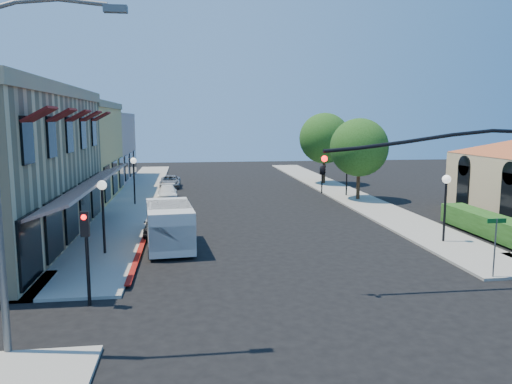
{
  "coord_description": "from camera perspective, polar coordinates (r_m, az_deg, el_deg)",
  "views": [
    {
      "loc": [
        -4.56,
        -15.61,
        6.36
      ],
      "look_at": [
        -1.03,
        9.96,
        2.6
      ],
      "focal_mm": 35.0,
      "sensor_mm": 36.0,
      "label": 1
    }
  ],
  "objects": [
    {
      "name": "lamppost_right_near",
      "position": [
        27.22,
        20.89,
        0.09
      ],
      "size": [
        0.44,
        0.44,
        3.57
      ],
      "color": "black",
      "rests_on": "ground"
    },
    {
      "name": "secondary_signal",
      "position": [
        17.83,
        -18.86,
        -5.27
      ],
      "size": [
        0.28,
        0.42,
        3.32
      ],
      "color": "black",
      "rests_on": "ground"
    },
    {
      "name": "hedge",
      "position": [
        30.17,
        25.06,
        -4.68
      ],
      "size": [
        1.4,
        8.0,
        1.1
      ],
      "primitive_type": "cube",
      "color": "#1D4513",
      "rests_on": "ground"
    },
    {
      "name": "signal_mast_arm",
      "position": [
        20.16,
        23.32,
        1.14
      ],
      "size": [
        8.01,
        0.39,
        6.0
      ],
      "color": "black",
      "rests_on": "ground"
    },
    {
      "name": "parked_car_c",
      "position": [
        40.81,
        -10.09,
        -0.04
      ],
      "size": [
        1.66,
        3.79,
        1.08
      ],
      "primitive_type": "imported",
      "rotation": [
        0.0,
        0.0,
        0.04
      ],
      "color": "white",
      "rests_on": "ground"
    },
    {
      "name": "sidewalk_left",
      "position": [
        43.28,
        -13.34,
        -0.31
      ],
      "size": [
        3.5,
        50.0,
        0.12
      ],
      "primitive_type": "cube",
      "color": "gray",
      "rests_on": "ground"
    },
    {
      "name": "street_tree_b",
      "position": [
        49.48,
        7.85,
        6.1
      ],
      "size": [
        4.94,
        4.94,
        7.02
      ],
      "color": "#301E13",
      "rests_on": "ground"
    },
    {
      "name": "curb_red_strip",
      "position": [
        24.56,
        -13.16,
        -6.94
      ],
      "size": [
        0.25,
        10.0,
        0.06
      ],
      "primitive_type": "cube",
      "color": "maroon",
      "rests_on": "ground"
    },
    {
      "name": "parked_car_b",
      "position": [
        29.31,
        -10.34,
        -3.16
      ],
      "size": [
        1.3,
        3.72,
        1.22
      ],
      "primitive_type": "imported",
      "rotation": [
        0.0,
        0.0,
        -0.0
      ],
      "color": "#A7AAAD",
      "rests_on": "ground"
    },
    {
      "name": "pink_stucco_building",
      "position": [
        54.79,
        -19.44,
        4.82
      ],
      "size": [
        10.0,
        12.0,
        7.0
      ],
      "primitive_type": "cube",
      "color": "#C49D94",
      "rests_on": "ground"
    },
    {
      "name": "street_name_sign",
      "position": [
        22.01,
        25.69,
        -4.77
      ],
      "size": [
        0.8,
        0.06,
        2.5
      ],
      "color": "#595B5E",
      "rests_on": "ground"
    },
    {
      "name": "parked_car_a",
      "position": [
        28.24,
        -11.05,
        -3.55
      ],
      "size": [
        1.57,
        3.78,
        1.28
      ],
      "primitive_type": "imported",
      "rotation": [
        0.0,
        0.0,
        -0.01
      ],
      "color": "black",
      "rests_on": "ground"
    },
    {
      "name": "lamppost_right_far",
      "position": [
        41.86,
        10.36,
        3.18
      ],
      "size": [
        0.44,
        0.44,
        3.57
      ],
      "color": "black",
      "rests_on": "ground"
    },
    {
      "name": "street_tree_a",
      "position": [
        39.97,
        11.72,
        5.01
      ],
      "size": [
        4.56,
        4.56,
        6.48
      ],
      "color": "#301E13",
      "rests_on": "ground"
    },
    {
      "name": "ground",
      "position": [
        17.46,
        8.05,
        -13.15
      ],
      "size": [
        120.0,
        120.0,
        0.0
      ],
      "primitive_type": "plane",
      "color": "black",
      "rests_on": "ground"
    },
    {
      "name": "white_van",
      "position": [
        25.05,
        -9.86,
        -3.58
      ],
      "size": [
        2.56,
        5.09,
        2.18
      ],
      "color": "silver",
      "rests_on": "ground"
    },
    {
      "name": "sidewalk_right",
      "position": [
        45.08,
        9.39,
        0.14
      ],
      "size": [
        3.5,
        50.0,
        0.12
      ],
      "primitive_type": "cube",
      "color": "gray",
      "rests_on": "ground"
    },
    {
      "name": "parked_car_d",
      "position": [
        47.76,
        -9.78,
        1.19
      ],
      "size": [
        1.89,
        4.05,
        1.12
      ],
      "primitive_type": "imported",
      "rotation": [
        0.0,
        0.0,
        -0.01
      ],
      "color": "gray",
      "rests_on": "ground"
    },
    {
      "name": "lamppost_left_far",
      "position": [
        37.99,
        -13.8,
        2.57
      ],
      "size": [
        0.44,
        0.44,
        3.57
      ],
      "color": "black",
      "rests_on": "ground"
    },
    {
      "name": "yellow_stucco_building",
      "position": [
        43.1,
        -22.62,
        4.24
      ],
      "size": [
        10.0,
        12.0,
        7.6
      ],
      "primitive_type": "cube",
      "color": "tan",
      "rests_on": "ground"
    },
    {
      "name": "lamppost_left_near",
      "position": [
        24.21,
        -17.14,
        -0.69
      ],
      "size": [
        0.44,
        0.44,
        3.57
      ],
      "color": "black",
      "rests_on": "ground"
    },
    {
      "name": "cobra_streetlight",
      "position": [
        14.4,
        -26.46,
        3.09
      ],
      "size": [
        3.6,
        0.25,
        9.31
      ],
      "color": "#595B5E",
      "rests_on": "ground"
    }
  ]
}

